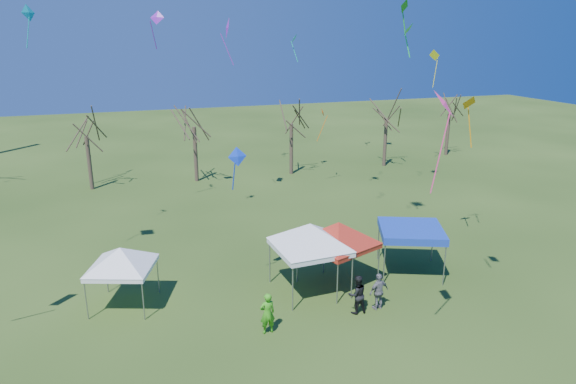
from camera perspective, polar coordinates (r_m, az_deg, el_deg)
The scene contains 24 objects.
ground at distance 23.18m, azimuth 5.83°, elevation -13.93°, with size 140.00×140.00×0.00m, color #274115.
tree_1 at distance 43.14m, azimuth -21.71°, elevation 7.70°, with size 3.42×3.42×7.54m.
tree_2 at distance 43.18m, azimuth -10.51°, elevation 9.29°, with size 3.71×3.71×8.18m.
tree_3 at distance 44.86m, azimuth 0.38°, elevation 9.58°, with size 3.59×3.59×7.91m.
tree_4 at distance 48.65m, azimuth 10.99°, elevation 9.84°, with size 3.58×3.58×7.89m.
tree_5 at distance 54.93m, azimuth 17.64°, elevation 9.80°, with size 3.39×3.39×7.46m.
tent_white_west at distance 24.15m, azimuth -18.14°, elevation -6.32°, with size 3.54×3.54×3.31m.
tent_white_mid at distance 24.13m, azimuth 2.47°, elevation -4.05°, with size 4.52×4.52×3.99m.
tent_red at distance 24.92m, azimuth 5.65°, elevation -3.84°, with size 4.01×4.01×3.78m.
tent_blue at distance 27.12m, azimuth 13.53°, elevation -4.25°, with size 4.11×4.11×2.47m.
person_green at distance 21.77m, azimuth -2.31°, elevation -13.31°, with size 0.66×0.43×1.80m, color green.
person_dark at distance 23.35m, azimuth 7.68°, elevation -11.22°, with size 0.87×0.68×1.80m, color black.
person_grey at distance 23.82m, azimuth 10.05°, elevation -10.82°, with size 1.02×0.42×1.74m, color slate.
kite_11 at distance 35.68m, azimuth -6.81°, elevation 17.62°, with size 0.83×1.44×3.13m.
kite_19 at distance 42.44m, azimuth 0.67°, elevation 16.63°, with size 0.83×0.97×2.23m.
kite_2 at distance 41.83m, azimuth -26.87°, elevation 17.31°, with size 0.99×1.13×2.99m.
kite_12 at distance 49.04m, azimuth 15.98°, elevation 14.36°, with size 0.84×1.15×3.35m.
kite_5 at distance 17.31m, azimuth 16.98°, elevation 9.25°, with size 1.24×1.30×3.43m.
kite_18 at distance 28.59m, azimuth 12.76°, elevation 19.42°, with size 0.82×0.68×1.98m.
kite_1 at distance 23.02m, azimuth -5.64°, elevation 3.85°, with size 0.90×0.46×2.01m.
kite_22 at distance 41.57m, azimuth 3.90°, elevation 8.68°, with size 0.89×0.98×2.68m.
kite_13 at distance 36.76m, azimuth -14.37°, elevation 18.22°, with size 1.07×0.93×2.49m.
kite_17 at distance 29.84m, azimuth 19.45°, elevation 9.24°, with size 1.05×0.78×2.90m.
kite_25 at distance 23.24m, azimuth 13.16°, elevation 17.11°, with size 0.76×0.77×1.46m.
Camera 1 is at (-8.50, -17.99, 11.89)m, focal length 32.00 mm.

